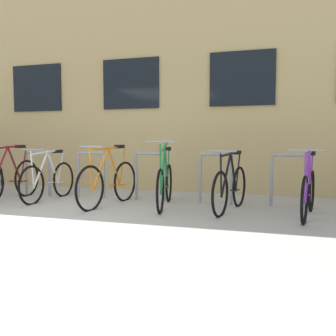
# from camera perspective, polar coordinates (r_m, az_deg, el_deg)

# --- Properties ---
(ground_plane) EXTENTS (42.00, 42.00, 0.00)m
(ground_plane) POSITION_cam_1_polar(r_m,az_deg,el_deg) (5.42, -18.71, -7.57)
(ground_plane) COLOR #B2ADA0
(storefront_building) EXTENTS (28.00, 5.51, 4.94)m
(storefront_building) POSITION_cam_1_polar(r_m,az_deg,el_deg) (10.80, -0.17, 11.65)
(storefront_building) COLOR tan
(storefront_building) RESTS_ON ground
(bike_rack) EXTENTS (6.59, 0.05, 0.88)m
(bike_rack) POSITION_cam_1_polar(r_m,az_deg,el_deg) (6.84, -7.57, -0.43)
(bike_rack) COLOR gray
(bike_rack) RESTS_ON ground
(bicycle_purple) EXTENTS (0.46, 1.64, 1.01)m
(bicycle_purple) POSITION_cam_1_polar(r_m,az_deg,el_deg) (5.61, 21.14, -3.44)
(bicycle_purple) COLOR black
(bicycle_purple) RESTS_ON ground
(bicycle_orange) EXTENTS (0.44, 1.78, 1.04)m
(bicycle_orange) POSITION_cam_1_polar(r_m,az_deg,el_deg) (6.23, -9.23, -2.16)
(bicycle_orange) COLOR black
(bicycle_orange) RESTS_ON ground
(bicycle_white) EXTENTS (0.44, 1.67, 0.97)m
(bicycle_white) POSITION_cam_1_polar(r_m,az_deg,el_deg) (7.05, -18.19, -1.76)
(bicycle_white) COLOR black
(bicycle_white) RESTS_ON ground
(bicycle_maroon) EXTENTS (0.44, 1.77, 1.06)m
(bicycle_maroon) POSITION_cam_1_polar(r_m,az_deg,el_deg) (7.31, -23.61, -1.52)
(bicycle_maroon) COLOR black
(bicycle_maroon) RESTS_ON ground
(bicycle_green) EXTENTS (0.47, 1.77, 1.11)m
(bicycle_green) POSITION_cam_1_polar(r_m,az_deg,el_deg) (6.04, -0.48, -2.40)
(bicycle_green) COLOR black
(bicycle_green) RESTS_ON ground
(bicycle_black) EXTENTS (0.47, 1.64, 0.98)m
(bicycle_black) POSITION_cam_1_polar(r_m,az_deg,el_deg) (5.76, 9.77, -2.96)
(bicycle_black) COLOR black
(bicycle_black) RESTS_ON ground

